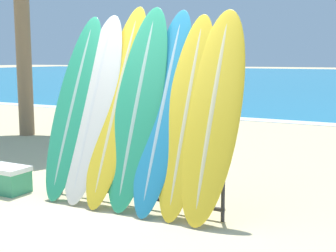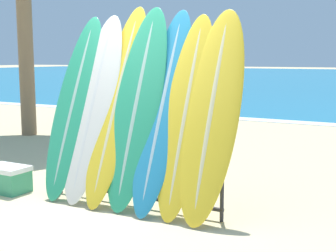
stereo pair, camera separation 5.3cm
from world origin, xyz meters
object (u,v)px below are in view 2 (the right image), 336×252
(surfboard_slot_3, at_px, (137,106))
(surfboard_slot_6, at_px, (212,114))
(surfboard_slot_4, at_px, (163,109))
(surfboard_slot_5, at_px, (186,114))
(surfboard_slot_0, at_px, (74,105))
(surfboard_slot_1, at_px, (94,106))
(surfboard_slot_2, at_px, (117,103))
(surfboard_rack, at_px, (133,168))
(cooler_box, at_px, (7,179))
(person_mid_beach, at_px, (186,96))

(surfboard_slot_3, height_order, surfboard_slot_6, surfboard_slot_3)
(surfboard_slot_4, xyz_separation_m, surfboard_slot_5, (0.29, -0.03, -0.03))
(surfboard_slot_0, relative_size, surfboard_slot_1, 1.00)
(surfboard_slot_2, distance_m, surfboard_slot_4, 0.61)
(surfboard_slot_5, bearing_deg, surfboard_rack, -171.70)
(surfboard_slot_4, bearing_deg, cooler_box, -168.89)
(surfboard_slot_4, xyz_separation_m, person_mid_beach, (-1.82, 4.22, -0.22))
(surfboard_rack, height_order, surfboard_slot_2, surfboard_slot_2)
(surfboard_slot_0, distance_m, surfboard_slot_3, 0.89)
(surfboard_slot_4, height_order, surfboard_slot_5, surfboard_slot_4)
(surfboard_slot_4, xyz_separation_m, surfboard_slot_6, (0.59, -0.03, -0.01))
(surfboard_slot_1, bearing_deg, surfboard_rack, -9.28)
(surfboard_slot_6, relative_size, cooler_box, 3.96)
(surfboard_rack, xyz_separation_m, surfboard_slot_6, (0.90, 0.09, 0.65))
(surfboard_slot_4, relative_size, cooler_box, 4.01)
(surfboard_slot_0, bearing_deg, surfboard_slot_2, 4.02)
(surfboard_slot_1, height_order, surfboard_slot_6, surfboard_slot_1)
(surfboard_slot_0, relative_size, surfboard_slot_2, 0.96)
(surfboard_slot_4, xyz_separation_m, cooler_box, (-1.99, -0.39, -0.93))
(surfboard_slot_6, height_order, cooler_box, surfboard_slot_6)
(surfboard_slot_5, bearing_deg, surfboard_slot_1, 179.52)
(surfboard_rack, xyz_separation_m, surfboard_slot_2, (-0.30, 0.14, 0.70))
(cooler_box, bearing_deg, surfboard_slot_3, 12.63)
(surfboard_slot_4, height_order, surfboard_slot_6, surfboard_slot_4)
(surfboard_slot_2, distance_m, cooler_box, 1.73)
(surfboard_slot_0, xyz_separation_m, surfboard_slot_4, (1.20, 0.02, 0.01))
(surfboard_slot_2, bearing_deg, person_mid_beach, 106.12)
(surfboard_slot_1, xyz_separation_m, surfboard_slot_5, (1.21, -0.01, -0.02))
(surfboard_rack, height_order, surfboard_slot_3, surfboard_slot_3)
(surfboard_slot_0, bearing_deg, surfboard_slot_4, 1.04)
(surfboard_slot_4, height_order, person_mid_beach, surfboard_slot_4)
(surfboard_slot_4, bearing_deg, surfboard_slot_6, -2.76)
(surfboard_rack, distance_m, surfboard_slot_4, 0.74)
(surfboard_slot_4, bearing_deg, surfboard_rack, -159.60)
(surfboard_slot_1, bearing_deg, surfboard_slot_2, 6.97)
(surfboard_slot_6, bearing_deg, surfboard_slot_5, 179.79)
(surfboard_slot_5, distance_m, surfboard_slot_6, 0.29)
(surfboard_slot_1, xyz_separation_m, person_mid_beach, (-0.91, 4.24, -0.21))
(cooler_box, bearing_deg, surfboard_slot_2, 16.57)
(surfboard_slot_0, height_order, cooler_box, surfboard_slot_0)
(person_mid_beach, bearing_deg, surfboard_slot_6, -38.58)
(surfboard_slot_5, bearing_deg, surfboard_slot_4, 174.71)
(surfboard_rack, xyz_separation_m, cooler_box, (-1.68, -0.28, -0.27))
(person_mid_beach, relative_size, cooler_box, 2.93)
(surfboard_slot_2, bearing_deg, surfboard_slot_6, -2.30)
(surfboard_slot_2, relative_size, surfboard_slot_3, 1.01)
(surfboard_slot_3, xyz_separation_m, surfboard_slot_4, (0.31, 0.01, -0.02))
(surfboard_slot_5, bearing_deg, cooler_box, -170.96)
(surfboard_slot_2, bearing_deg, surfboard_slot_0, -175.98)
(surfboard_rack, distance_m, person_mid_beach, 4.62)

